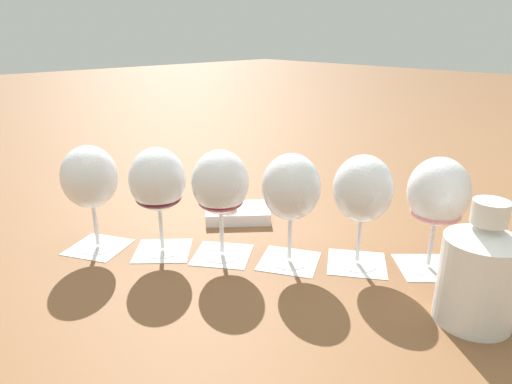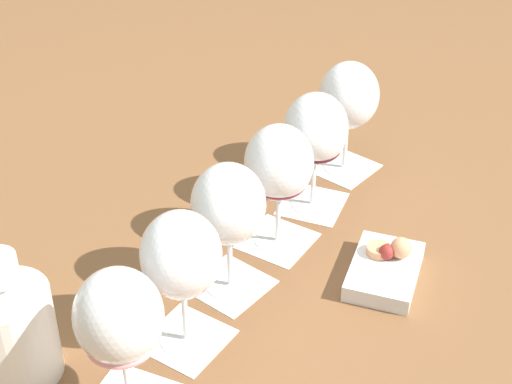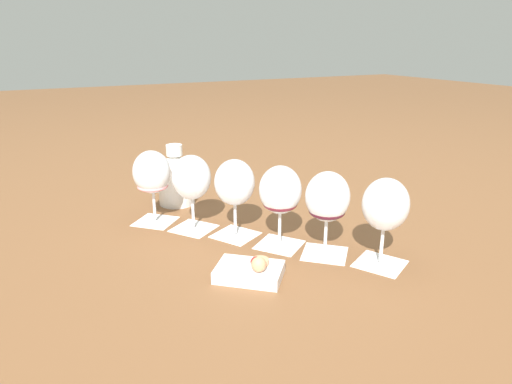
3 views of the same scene
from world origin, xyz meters
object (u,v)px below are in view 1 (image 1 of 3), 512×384
(wine_glass_0, at_px, (438,196))
(wine_glass_5, at_px, (90,181))
(wine_glass_1, at_px, (363,193))
(ceramic_vase, at_px, (479,271))
(wine_glass_4, at_px, (158,184))
(wine_glass_2, at_px, (291,192))
(wine_glass_3, at_px, (220,187))
(snack_dish, at_px, (236,211))

(wine_glass_0, height_order, wine_glass_5, same)
(wine_glass_0, bearing_deg, wine_glass_1, 39.46)
(wine_glass_0, distance_m, ceramic_vase, 0.15)
(wine_glass_4, distance_m, ceramic_vase, 0.51)
(wine_glass_2, bearing_deg, ceramic_vase, -168.83)
(wine_glass_3, height_order, wine_glass_5, same)
(wine_glass_0, height_order, snack_dish, wine_glass_0)
(wine_glass_0, relative_size, ceramic_vase, 1.08)
(wine_glass_0, relative_size, wine_glass_2, 1.00)
(wine_glass_3, relative_size, snack_dish, 1.19)
(wine_glass_0, distance_m, wine_glass_3, 0.35)
(wine_glass_3, distance_m, ceramic_vase, 0.40)
(ceramic_vase, distance_m, snack_dish, 0.49)
(wine_glass_1, relative_size, wine_glass_4, 1.00)
(snack_dish, bearing_deg, ceramic_vase, 179.58)
(wine_glass_1, distance_m, ceramic_vase, 0.21)
(wine_glass_2, height_order, ceramic_vase, wine_glass_2)
(wine_glass_5, distance_m, ceramic_vase, 0.62)
(wine_glass_5, bearing_deg, snack_dish, -104.94)
(wine_glass_3, xyz_separation_m, wine_glass_4, (0.09, 0.07, 0.00))
(wine_glass_2, distance_m, wine_glass_5, 0.35)
(wine_glass_1, bearing_deg, wine_glass_0, -140.54)
(wine_glass_2, bearing_deg, wine_glass_5, 37.47)
(wine_glass_5, relative_size, ceramic_vase, 1.08)
(wine_glass_1, relative_size, snack_dish, 1.19)
(wine_glass_3, height_order, snack_dish, wine_glass_3)
(wine_glass_4, height_order, wine_glass_5, same)
(wine_glass_5, bearing_deg, wine_glass_1, -141.42)
(wine_glass_4, xyz_separation_m, snack_dish, (0.02, -0.19, -0.11))
(snack_dish, bearing_deg, wine_glass_5, 75.06)
(wine_glass_1, distance_m, wine_glass_2, 0.11)
(wine_glass_2, xyz_separation_m, wine_glass_3, (0.10, 0.07, 0.00))
(wine_glass_0, bearing_deg, wine_glass_3, 38.73)
(wine_glass_1, height_order, wine_glass_2, same)
(wine_glass_0, relative_size, wine_glass_3, 1.00)
(snack_dish, bearing_deg, wine_glass_3, 129.95)
(wine_glass_0, bearing_deg, snack_dish, 13.48)
(wine_glass_3, bearing_deg, ceramic_vase, -162.01)
(wine_glass_1, height_order, wine_glass_4, same)
(wine_glass_3, height_order, ceramic_vase, wine_glass_3)
(wine_glass_4, bearing_deg, snack_dish, -83.94)
(wine_glass_2, bearing_deg, wine_glass_1, -138.03)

